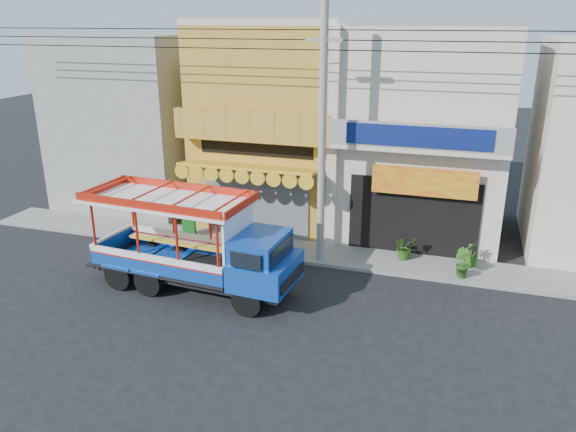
# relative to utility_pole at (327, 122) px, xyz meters

# --- Properties ---
(ground) EXTENTS (90.00, 90.00, 0.00)m
(ground) POSITION_rel_utility_pole_xyz_m (0.85, -3.30, -5.03)
(ground) COLOR black
(ground) RESTS_ON ground
(sidewalk) EXTENTS (30.00, 2.00, 0.12)m
(sidewalk) POSITION_rel_utility_pole_xyz_m (0.85, 0.70, -4.97)
(sidewalk) COLOR slate
(sidewalk) RESTS_ON ground
(shophouse_left) EXTENTS (6.00, 7.50, 8.24)m
(shophouse_left) POSITION_rel_utility_pole_xyz_m (-3.15, 4.66, -0.92)
(shophouse_left) COLOR gold
(shophouse_left) RESTS_ON ground
(shophouse_right) EXTENTS (6.00, 6.75, 8.24)m
(shophouse_right) POSITION_rel_utility_pole_xyz_m (2.85, 4.66, -0.93)
(shophouse_right) COLOR beige
(shophouse_right) RESTS_ON ground
(party_pilaster) EXTENTS (0.35, 0.30, 8.00)m
(party_pilaster) POSITION_rel_utility_pole_xyz_m (-0.15, 1.55, -1.03)
(party_pilaster) COLOR beige
(party_pilaster) RESTS_ON ground
(filler_building_left) EXTENTS (6.00, 6.00, 7.60)m
(filler_building_left) POSITION_rel_utility_pole_xyz_m (-10.15, 4.70, -1.23)
(filler_building_left) COLOR gray
(filler_building_left) RESTS_ON ground
(utility_pole) EXTENTS (28.00, 0.26, 9.00)m
(utility_pole) POSITION_rel_utility_pole_xyz_m (0.00, 0.00, 0.00)
(utility_pole) COLOR gray
(utility_pole) RESTS_ON ground
(songthaew_truck) EXTENTS (6.97, 2.70, 3.19)m
(songthaew_truck) POSITION_rel_utility_pole_xyz_m (-2.96, -3.22, -3.50)
(songthaew_truck) COLOR black
(songthaew_truck) RESTS_ON ground
(green_sign) EXTENTS (0.66, 0.44, 1.01)m
(green_sign) POSITION_rel_utility_pole_xyz_m (-5.66, 0.73, -4.49)
(green_sign) COLOR black
(green_sign) RESTS_ON sidewalk
(potted_plant_a) EXTENTS (1.04, 1.01, 0.87)m
(potted_plant_a) POSITION_rel_utility_pole_xyz_m (2.69, 1.05, -4.48)
(potted_plant_a) COLOR #285016
(potted_plant_a) RESTS_ON sidewalk
(potted_plant_b) EXTENTS (0.67, 0.70, 0.99)m
(potted_plant_b) POSITION_rel_utility_pole_xyz_m (4.66, 0.10, -4.42)
(potted_plant_b) COLOR #285016
(potted_plant_b) RESTS_ON sidewalk
(potted_plant_c) EXTENTS (0.66, 0.66, 0.91)m
(potted_plant_c) POSITION_rel_utility_pole_xyz_m (4.94, 1.07, -4.46)
(potted_plant_c) COLOR #285016
(potted_plant_c) RESTS_ON sidewalk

